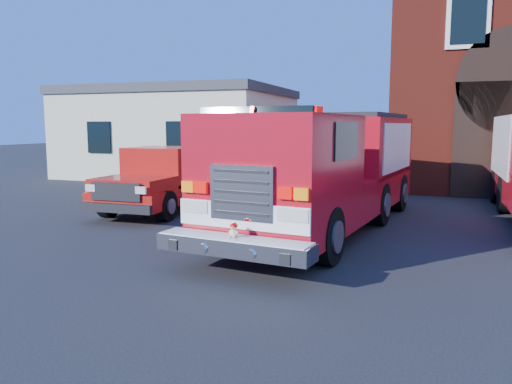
% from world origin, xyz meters
% --- Properties ---
extents(ground, '(100.00, 100.00, 0.00)m').
position_xyz_m(ground, '(0.00, 0.00, 0.00)').
color(ground, black).
rests_on(ground, ground).
extents(side_building, '(10.20, 8.20, 4.35)m').
position_xyz_m(side_building, '(-9.00, 13.00, 2.20)').
color(side_building, beige).
rests_on(side_building, ground).
extents(fire_engine, '(3.76, 9.57, 2.87)m').
position_xyz_m(fire_engine, '(0.66, 2.19, 1.49)').
color(fire_engine, black).
rests_on(fire_engine, ground).
extents(pickup_truck, '(2.13, 5.78, 1.88)m').
position_xyz_m(pickup_truck, '(-4.46, 3.52, 0.89)').
color(pickup_truck, black).
rests_on(pickup_truck, ground).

